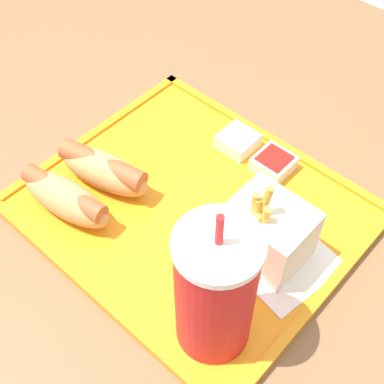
{
  "coord_description": "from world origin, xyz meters",
  "views": [
    {
      "loc": [
        -0.31,
        0.32,
        1.31
      ],
      "look_at": [
        -0.04,
        0.02,
        0.81
      ],
      "focal_mm": 50.0,
      "sensor_mm": 36.0,
      "label": 1
    }
  ],
  "objects_px": {
    "fries_carton": "(268,232)",
    "sauce_cup_ketchup": "(274,163)",
    "soda_cup": "(215,291)",
    "hot_dog_near": "(103,169)",
    "hot_dog_far": "(65,198)",
    "sauce_cup_mayo": "(238,141)"
  },
  "relations": [
    {
      "from": "fries_carton",
      "to": "sauce_cup_ketchup",
      "type": "bearing_deg",
      "value": -57.59
    },
    {
      "from": "soda_cup",
      "to": "fries_carton",
      "type": "distance_m",
      "value": 0.12
    },
    {
      "from": "hot_dog_near",
      "to": "fries_carton",
      "type": "height_order",
      "value": "fries_carton"
    },
    {
      "from": "hot_dog_far",
      "to": "sauce_cup_mayo",
      "type": "bearing_deg",
      "value": -110.23
    },
    {
      "from": "soda_cup",
      "to": "hot_dog_near",
      "type": "bearing_deg",
      "value": -14.37
    },
    {
      "from": "soda_cup",
      "to": "hot_dog_near",
      "type": "relative_size",
      "value": 1.48
    },
    {
      "from": "hot_dog_far",
      "to": "sauce_cup_ketchup",
      "type": "distance_m",
      "value": 0.27
    },
    {
      "from": "fries_carton",
      "to": "sauce_cup_ketchup",
      "type": "xyz_separation_m",
      "value": [
        0.07,
        -0.11,
        -0.03
      ]
    },
    {
      "from": "sauce_cup_mayo",
      "to": "sauce_cup_ketchup",
      "type": "distance_m",
      "value": 0.06
    },
    {
      "from": "sauce_cup_mayo",
      "to": "hot_dog_far",
      "type": "bearing_deg",
      "value": 69.77
    },
    {
      "from": "hot_dog_near",
      "to": "fries_carton",
      "type": "xyz_separation_m",
      "value": [
        -0.22,
        -0.05,
        0.01
      ]
    },
    {
      "from": "soda_cup",
      "to": "fries_carton",
      "type": "height_order",
      "value": "soda_cup"
    },
    {
      "from": "fries_carton",
      "to": "sauce_cup_mayo",
      "type": "distance_m",
      "value": 0.18
    },
    {
      "from": "soda_cup",
      "to": "fries_carton",
      "type": "xyz_separation_m",
      "value": [
        0.02,
        -0.11,
        -0.04
      ]
    },
    {
      "from": "sauce_cup_ketchup",
      "to": "fries_carton",
      "type": "bearing_deg",
      "value": 122.41
    },
    {
      "from": "sauce_cup_mayo",
      "to": "fries_carton",
      "type": "bearing_deg",
      "value": 139.68
    },
    {
      "from": "soda_cup",
      "to": "sauce_cup_ketchup",
      "type": "xyz_separation_m",
      "value": [
        0.09,
        -0.23,
        -0.07
      ]
    },
    {
      "from": "hot_dog_near",
      "to": "fries_carton",
      "type": "distance_m",
      "value": 0.22
    },
    {
      "from": "hot_dog_far",
      "to": "fries_carton",
      "type": "relative_size",
      "value": 1.14
    },
    {
      "from": "soda_cup",
      "to": "hot_dog_near",
      "type": "height_order",
      "value": "soda_cup"
    },
    {
      "from": "hot_dog_far",
      "to": "hot_dog_near",
      "type": "bearing_deg",
      "value": -90.0
    },
    {
      "from": "hot_dog_near",
      "to": "sauce_cup_mayo",
      "type": "xyz_separation_m",
      "value": [
        -0.08,
        -0.17,
        -0.02
      ]
    }
  ]
}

